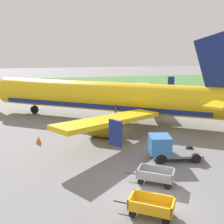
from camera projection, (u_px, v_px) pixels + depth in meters
name	position (u px, v px, depth m)	size (l,w,h in m)	color
ground_plane	(151.00, 197.00, 17.58)	(220.00, 220.00, 0.00)	slate
grass_strip	(82.00, 83.00, 70.68)	(220.00, 28.00, 0.06)	#477A38
airplane	(110.00, 97.00, 34.95)	(34.30, 28.54, 11.34)	yellow
baggage_cart_second_in_row	(151.00, 206.00, 15.53)	(3.42, 2.49, 1.07)	gold
baggage_cart_third_in_row	(156.00, 175.00, 19.22)	(3.43, 2.48, 1.07)	gray
service_truck_beside_carts	(165.00, 147.00, 23.21)	(4.61, 2.54, 2.10)	slate
traffic_cone_near_plane	(38.00, 140.00, 27.19)	(0.57, 0.57, 0.75)	orange
traffic_cone_mid_apron	(151.00, 147.00, 25.48)	(0.42, 0.42, 0.55)	orange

